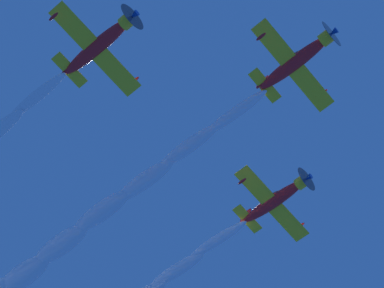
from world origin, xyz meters
TOP-DOWN VIEW (x-y plane):
  - airplane_lead at (-1.13, -4.69)m, footprint 8.55×7.96m
  - airplane_left_wingman at (12.98, 0.15)m, footprint 8.66×8.00m
  - airplane_right_wingman at (-7.75, 9.87)m, footprint 8.67×7.98m

SIDE VIEW (x-z plane):
  - airplane_right_wingman at x=-7.75m, z-range 61.65..64.52m
  - airplane_lead at x=-1.13m, z-range 63.28..66.45m
  - airplane_left_wingman at x=12.98m, z-range 63.93..66.81m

